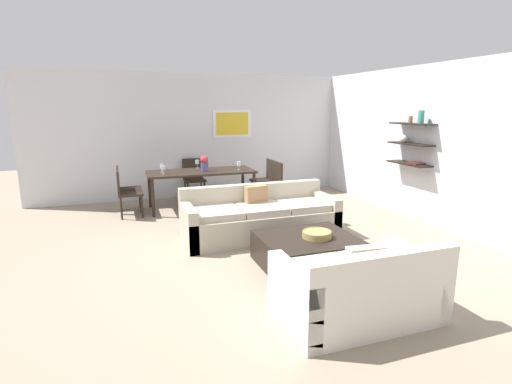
{
  "coord_description": "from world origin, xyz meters",
  "views": [
    {
      "loc": [
        -2.01,
        -5.18,
        2.0
      ],
      "look_at": [
        -0.12,
        0.2,
        0.75
      ],
      "focal_mm": 27.53,
      "sensor_mm": 36.0,
      "label": 1
    }
  ],
  "objects_px": {
    "dining_chair_head": "(194,176)",
    "wine_glass_right_near": "(239,164)",
    "dining_table": "(201,174)",
    "wine_glass_left_near": "(163,168)",
    "dining_chair_left_near": "(125,190)",
    "coffee_table": "(307,251)",
    "centerpiece_vase": "(205,163)",
    "dining_chair_right_far": "(266,177)",
    "sofa_beige": "(260,218)",
    "wine_glass_head": "(197,162)",
    "loveseat_white": "(359,289)",
    "dining_chair_right_near": "(273,180)",
    "dining_chair_left_far": "(125,186)",
    "candle_jar": "(319,230)",
    "decorative_bowl": "(317,234)"
  },
  "relations": [
    {
      "from": "wine_glass_head",
      "to": "wine_glass_right_near",
      "type": "height_order",
      "value": "wine_glass_head"
    },
    {
      "from": "dining_chair_head",
      "to": "loveseat_white",
      "type": "bearing_deg",
      "value": -84.3
    },
    {
      "from": "dining_chair_left_near",
      "to": "wine_glass_right_near",
      "type": "height_order",
      "value": "wine_glass_right_near"
    },
    {
      "from": "dining_chair_right_far",
      "to": "wine_glass_right_near",
      "type": "relative_size",
      "value": 5.31
    },
    {
      "from": "loveseat_white",
      "to": "centerpiece_vase",
      "type": "relative_size",
      "value": 4.91
    },
    {
      "from": "coffee_table",
      "to": "dining_chair_right_far",
      "type": "distance_m",
      "value": 3.64
    },
    {
      "from": "decorative_bowl",
      "to": "wine_glass_right_near",
      "type": "height_order",
      "value": "wine_glass_right_near"
    },
    {
      "from": "loveseat_white",
      "to": "dining_chair_right_far",
      "type": "bearing_deg",
      "value": 79.52
    },
    {
      "from": "dining_table",
      "to": "dining_chair_head",
      "type": "height_order",
      "value": "dining_chair_head"
    },
    {
      "from": "loveseat_white",
      "to": "dining_chair_left_far",
      "type": "height_order",
      "value": "dining_chair_left_far"
    },
    {
      "from": "candle_jar",
      "to": "dining_chair_right_far",
      "type": "height_order",
      "value": "dining_chair_right_far"
    },
    {
      "from": "dining_table",
      "to": "dining_chair_right_far",
      "type": "xyz_separation_m",
      "value": [
        1.45,
        0.2,
        -0.18
      ]
    },
    {
      "from": "dining_chair_right_near",
      "to": "wine_glass_head",
      "type": "relative_size",
      "value": 5.19
    },
    {
      "from": "dining_chair_right_near",
      "to": "wine_glass_right_near",
      "type": "height_order",
      "value": "wine_glass_right_near"
    },
    {
      "from": "dining_chair_left_near",
      "to": "wine_glass_right_near",
      "type": "xyz_separation_m",
      "value": [
        2.2,
        0.09,
        0.36
      ]
    },
    {
      "from": "centerpiece_vase",
      "to": "wine_glass_head",
      "type": "bearing_deg",
      "value": 98.67
    },
    {
      "from": "loveseat_white",
      "to": "centerpiece_vase",
      "type": "bearing_deg",
      "value": 96.0
    },
    {
      "from": "wine_glass_head",
      "to": "loveseat_white",
      "type": "bearing_deg",
      "value": -83.78
    },
    {
      "from": "loveseat_white",
      "to": "wine_glass_right_near",
      "type": "bearing_deg",
      "value": 87.49
    },
    {
      "from": "coffee_table",
      "to": "candle_jar",
      "type": "xyz_separation_m",
      "value": [
        0.2,
        0.1,
        0.22
      ]
    },
    {
      "from": "decorative_bowl",
      "to": "dining_chair_left_far",
      "type": "relative_size",
      "value": 0.42
    },
    {
      "from": "decorative_bowl",
      "to": "dining_table",
      "type": "height_order",
      "value": "dining_table"
    },
    {
      "from": "decorative_bowl",
      "to": "dining_chair_right_far",
      "type": "distance_m",
      "value": 3.67
    },
    {
      "from": "sofa_beige",
      "to": "wine_glass_head",
      "type": "xyz_separation_m",
      "value": [
        -0.48,
        2.45,
        0.58
      ]
    },
    {
      "from": "dining_chair_left_near",
      "to": "wine_glass_right_near",
      "type": "bearing_deg",
      "value": 2.29
    },
    {
      "from": "sofa_beige",
      "to": "wine_glass_left_near",
      "type": "bearing_deg",
      "value": 121.93
    },
    {
      "from": "dining_chair_head",
      "to": "wine_glass_right_near",
      "type": "height_order",
      "value": "wine_glass_right_near"
    },
    {
      "from": "dining_table",
      "to": "wine_glass_right_near",
      "type": "relative_size",
      "value": 12.56
    },
    {
      "from": "loveseat_white",
      "to": "dining_chair_right_near",
      "type": "height_order",
      "value": "dining_chair_right_near"
    },
    {
      "from": "sofa_beige",
      "to": "coffee_table",
      "type": "distance_m",
      "value": 1.29
    },
    {
      "from": "sofa_beige",
      "to": "dining_chair_head",
      "type": "distance_m",
      "value": 2.96
    },
    {
      "from": "coffee_table",
      "to": "centerpiece_vase",
      "type": "height_order",
      "value": "centerpiece_vase"
    },
    {
      "from": "dining_chair_head",
      "to": "wine_glass_left_near",
      "type": "distance_m",
      "value": 1.26
    },
    {
      "from": "decorative_bowl",
      "to": "wine_glass_head",
      "type": "xyz_separation_m",
      "value": [
        -0.76,
        3.78,
        0.44
      ]
    },
    {
      "from": "sofa_beige",
      "to": "dining_chair_right_far",
      "type": "relative_size",
      "value": 2.69
    },
    {
      "from": "loveseat_white",
      "to": "wine_glass_head",
      "type": "relative_size",
      "value": 8.79
    },
    {
      "from": "coffee_table",
      "to": "centerpiece_vase",
      "type": "relative_size",
      "value": 3.93
    },
    {
      "from": "sofa_beige",
      "to": "centerpiece_vase",
      "type": "xyz_separation_m",
      "value": [
        -0.42,
        2.03,
        0.62
      ]
    },
    {
      "from": "loveseat_white",
      "to": "coffee_table",
      "type": "bearing_deg",
      "value": 84.77
    },
    {
      "from": "sofa_beige",
      "to": "loveseat_white",
      "type": "xyz_separation_m",
      "value": [
        0.07,
        -2.58,
        0.0
      ]
    },
    {
      "from": "dining_chair_left_far",
      "to": "dining_chair_right_far",
      "type": "height_order",
      "value": "same"
    },
    {
      "from": "dining_chair_right_far",
      "to": "dining_chair_left_far",
      "type": "bearing_deg",
      "value": 180.0
    },
    {
      "from": "candle_jar",
      "to": "dining_chair_right_near",
      "type": "relative_size",
      "value": 0.08
    },
    {
      "from": "dining_chair_right_far",
      "to": "dining_chair_left_near",
      "type": "height_order",
      "value": "same"
    },
    {
      "from": "wine_glass_head",
      "to": "dining_table",
      "type": "bearing_deg",
      "value": -90.0
    },
    {
      "from": "dining_table",
      "to": "wine_glass_left_near",
      "type": "height_order",
      "value": "wine_glass_left_near"
    },
    {
      "from": "dining_table",
      "to": "dining_chair_left_near",
      "type": "xyz_separation_m",
      "value": [
        -1.45,
        -0.2,
        -0.18
      ]
    },
    {
      "from": "candle_jar",
      "to": "wine_glass_left_near",
      "type": "height_order",
      "value": "wine_glass_left_near"
    },
    {
      "from": "sofa_beige",
      "to": "decorative_bowl",
      "type": "bearing_deg",
      "value": -77.91
    },
    {
      "from": "candle_jar",
      "to": "wine_glass_head",
      "type": "height_order",
      "value": "wine_glass_head"
    }
  ]
}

